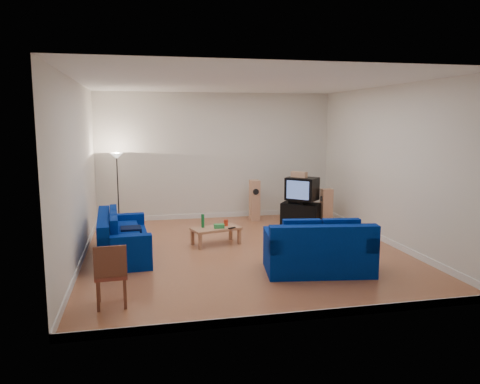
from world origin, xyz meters
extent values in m
cube|color=brown|center=(0.00, 0.00, 0.00)|extent=(6.00, 6.50, 0.01)
cube|color=white|center=(0.00, 0.00, 3.20)|extent=(6.00, 6.50, 0.01)
cube|color=silver|center=(0.00, 3.25, 1.60)|extent=(6.00, 0.01, 3.20)
cube|color=silver|center=(0.00, -3.25, 1.60)|extent=(6.00, 0.01, 3.20)
cube|color=silver|center=(-3.00, 0.00, 1.60)|extent=(0.01, 6.50, 3.20)
cube|color=silver|center=(3.00, 0.00, 1.60)|extent=(0.01, 6.50, 3.20)
cube|color=white|center=(0.00, 3.24, 0.06)|extent=(6.00, 0.02, 0.12)
cube|color=white|center=(0.00, -3.24, 0.06)|extent=(6.00, 0.02, 0.12)
cube|color=white|center=(-2.99, 0.00, 0.06)|extent=(0.02, 6.50, 0.12)
cube|color=white|center=(2.99, 0.00, 0.06)|extent=(0.02, 6.50, 0.12)
cube|color=#001355|center=(-2.27, 0.15, 0.20)|extent=(1.00, 2.10, 0.39)
cube|color=#001355|center=(-2.61, 0.13, 0.59)|extent=(0.32, 2.06, 0.40)
cube|color=#001355|center=(-2.32, 1.07, 0.50)|extent=(0.90, 0.26, 0.22)
cube|color=#001355|center=(-2.22, -0.77, 0.50)|extent=(0.90, 0.26, 0.22)
cube|color=black|center=(-2.13, 0.16, 0.49)|extent=(0.39, 0.39, 0.11)
cube|color=#001355|center=(0.94, -1.45, 0.21)|extent=(1.87, 1.22, 0.43)
cube|color=#001355|center=(0.88, -1.82, 0.65)|extent=(1.75, 0.48, 0.44)
cube|color=#001355|center=(0.19, -1.34, 0.55)|extent=(0.37, 0.99, 0.25)
cube|color=#001355|center=(1.68, -1.56, 0.55)|extent=(0.37, 0.99, 0.25)
cube|color=black|center=(0.96, -1.30, 0.53)|extent=(0.47, 0.47, 0.12)
cube|color=tan|center=(-0.46, 0.61, 0.33)|extent=(1.07, 0.74, 0.05)
cube|color=tan|center=(-0.82, 0.30, 0.15)|extent=(0.07, 0.07, 0.30)
cube|color=tan|center=(-0.93, 0.67, 0.15)|extent=(0.07, 0.07, 0.30)
cube|color=tan|center=(0.02, 0.54, 0.15)|extent=(0.07, 0.07, 0.30)
cube|color=tan|center=(-0.09, 0.91, 0.15)|extent=(0.07, 0.07, 0.30)
cylinder|color=#197233|center=(-0.72, 0.67, 0.49)|extent=(0.08, 0.08, 0.27)
cube|color=green|center=(-0.40, 0.54, 0.40)|extent=(0.21, 0.11, 0.08)
cylinder|color=red|center=(-0.23, 0.72, 0.42)|extent=(0.10, 0.10, 0.13)
cube|color=black|center=(-0.16, 0.46, 0.36)|extent=(0.17, 0.13, 0.02)
cube|color=black|center=(1.83, 1.93, 0.27)|extent=(1.01, 0.90, 0.54)
cube|color=black|center=(1.77, 1.96, 0.58)|extent=(0.50, 0.50, 0.09)
cube|color=black|center=(1.83, 1.87, 0.90)|extent=(0.86, 0.85, 0.54)
cube|color=#374A79|center=(1.65, 1.68, 0.90)|extent=(0.42, 0.39, 0.43)
cube|color=tan|center=(1.77, 1.93, 1.23)|extent=(0.37, 0.38, 0.13)
cube|color=tan|center=(0.88, 2.70, 0.51)|extent=(0.25, 0.31, 1.02)
cylinder|color=black|center=(0.87, 2.54, 0.75)|extent=(0.15, 0.03, 0.15)
cube|color=tan|center=(2.45, 1.84, 0.44)|extent=(0.26, 0.21, 0.88)
cylinder|color=black|center=(2.32, 1.84, 0.65)|extent=(0.02, 0.13, 0.13)
cylinder|color=black|center=(-2.45, 2.70, 0.01)|extent=(0.23, 0.23, 0.03)
cylinder|color=black|center=(-2.45, 2.70, 0.85)|extent=(0.03, 0.03, 1.64)
cone|color=white|center=(-2.45, 2.70, 1.69)|extent=(0.30, 0.30, 0.13)
cube|color=brown|center=(-2.53, -2.41, 0.21)|extent=(0.04, 0.04, 0.42)
cube|color=brown|center=(-2.55, -2.07, 0.21)|extent=(0.04, 0.04, 0.42)
cube|color=brown|center=(-2.18, -2.40, 0.21)|extent=(0.04, 0.04, 0.42)
cube|color=brown|center=(-2.20, -2.05, 0.21)|extent=(0.04, 0.04, 0.42)
cube|color=brown|center=(-2.36, -2.23, 0.44)|extent=(0.45, 0.45, 0.06)
cube|color=brown|center=(-2.35, -2.42, 0.68)|extent=(0.43, 0.06, 0.42)
camera|label=1|loc=(-1.94, -8.56, 2.51)|focal=35.00mm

